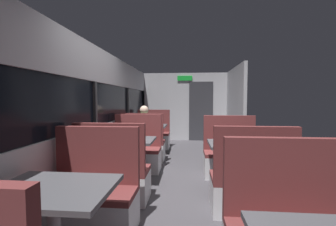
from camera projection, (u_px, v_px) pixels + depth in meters
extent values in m
cube|color=#423F44|center=(180.00, 185.00, 3.79)|extent=(3.30, 9.20, 0.02)
cube|color=#B2B2B7|center=(95.00, 154.00, 3.89)|extent=(0.08, 8.40, 0.95)
cube|color=#B2B2B7|center=(93.00, 63.00, 3.80)|extent=(0.08, 8.40, 0.60)
cube|color=black|center=(93.00, 104.00, 3.84)|extent=(0.03, 8.40, 0.75)
cube|color=#2D2D30|center=(95.00, 104.00, 3.84)|extent=(0.06, 0.08, 0.75)
cube|color=#2D2D30|center=(128.00, 102.00, 5.92)|extent=(0.06, 0.08, 0.75)
cube|color=#2D2D30|center=(144.00, 102.00, 8.01)|extent=(0.06, 0.08, 0.75)
cube|color=#B2B2B7|center=(185.00, 107.00, 7.90)|extent=(2.90, 0.08, 2.30)
cube|color=#333338|center=(201.00, 111.00, 7.81)|extent=(0.80, 0.04, 2.00)
cube|color=green|center=(185.00, 78.00, 7.78)|extent=(0.50, 0.03, 0.16)
cube|color=#B2B2B7|center=(235.00, 108.00, 6.57)|extent=(0.08, 2.40, 2.30)
cube|color=#4C4C51|center=(53.00, 190.00, 1.75)|extent=(0.90, 0.70, 0.04)
cube|color=silver|center=(91.00, 214.00, 2.43)|extent=(0.95, 0.50, 0.39)
cube|color=brown|center=(91.00, 193.00, 2.42)|extent=(0.95, 0.50, 0.06)
cube|color=brown|center=(98.00, 155.00, 2.61)|extent=(0.95, 0.08, 0.65)
cylinder|color=#9E9EA3|center=(127.00, 162.00, 3.86)|extent=(0.10, 0.10, 0.70)
cube|color=#4C4C51|center=(127.00, 140.00, 3.84)|extent=(0.90, 0.70, 0.04)
cube|color=silver|center=(115.00, 186.00, 3.22)|extent=(0.95, 0.50, 0.39)
cube|color=brown|center=(114.00, 170.00, 3.20)|extent=(0.95, 0.50, 0.06)
cube|color=brown|center=(109.00, 148.00, 2.97)|extent=(0.95, 0.08, 0.65)
cube|color=silver|center=(136.00, 161.00, 4.53)|extent=(0.95, 0.50, 0.39)
cube|color=brown|center=(136.00, 149.00, 4.52)|extent=(0.95, 0.50, 0.06)
cube|color=brown|center=(138.00, 130.00, 4.70)|extent=(0.95, 0.08, 0.65)
cylinder|color=#9E9EA3|center=(149.00, 140.00, 5.96)|extent=(0.10, 0.10, 0.70)
cube|color=#4C4C51|center=(149.00, 126.00, 5.94)|extent=(0.90, 0.70, 0.04)
cube|color=silver|center=(144.00, 152.00, 5.31)|extent=(0.95, 0.50, 0.39)
cube|color=brown|center=(144.00, 142.00, 5.30)|extent=(0.95, 0.50, 0.06)
cube|color=brown|center=(142.00, 128.00, 5.07)|extent=(0.95, 0.08, 0.65)
cube|color=silver|center=(153.00, 141.00, 6.63)|extent=(0.95, 0.50, 0.39)
cube|color=brown|center=(153.00, 134.00, 6.61)|extent=(0.95, 0.50, 0.06)
cube|color=brown|center=(154.00, 121.00, 6.80)|extent=(0.95, 0.08, 0.65)
cube|color=brown|center=(283.00, 178.00, 1.85)|extent=(0.95, 0.08, 0.65)
cylinder|color=#9E9EA3|center=(238.00, 168.00, 3.51)|extent=(0.10, 0.10, 0.70)
cube|color=#4C4C51|center=(239.00, 145.00, 3.48)|extent=(0.90, 0.70, 0.04)
cube|color=silver|center=(250.00, 197.00, 2.86)|extent=(0.95, 0.50, 0.39)
cube|color=brown|center=(250.00, 179.00, 2.85)|extent=(0.95, 0.50, 0.06)
cube|color=brown|center=(256.00, 155.00, 2.62)|extent=(0.95, 0.08, 0.65)
cube|color=silver|center=(230.00, 166.00, 4.17)|extent=(0.95, 0.50, 0.39)
cube|color=brown|center=(231.00, 154.00, 4.16)|extent=(0.95, 0.50, 0.06)
cube|color=brown|center=(229.00, 133.00, 4.35)|extent=(0.95, 0.08, 0.65)
cube|color=#26262D|center=(144.00, 150.00, 5.31)|extent=(0.30, 0.36, 0.45)
cube|color=#59724C|center=(144.00, 128.00, 5.33)|extent=(0.34, 0.22, 0.60)
sphere|color=beige|center=(144.00, 110.00, 5.33)|extent=(0.20, 0.20, 0.20)
cylinder|color=#59724C|center=(137.00, 126.00, 5.53)|extent=(0.07, 0.28, 0.07)
cylinder|color=#59724C|center=(154.00, 126.00, 5.49)|extent=(0.07, 0.28, 0.07)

